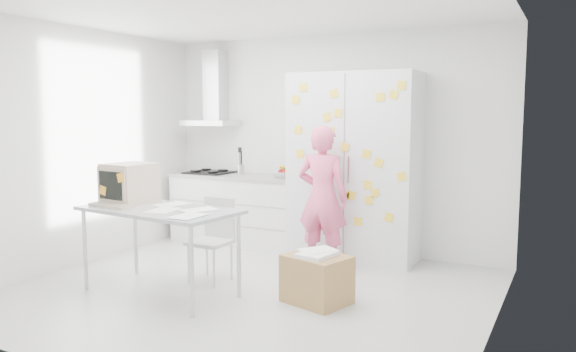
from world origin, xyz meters
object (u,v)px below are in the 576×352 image
at_px(cardboard_box, 317,278).
at_px(desk, 139,195).
at_px(chair, 214,234).
at_px(person, 322,197).

bearing_deg(cardboard_box, desk, -168.01).
bearing_deg(desk, chair, 51.20).
bearing_deg(cardboard_box, person, 111.60).
distance_m(person, desk, 1.98).
bearing_deg(chair, cardboard_box, -6.16).
bearing_deg(person, chair, 48.19).
xyz_separation_m(person, desk, (-1.33, -1.46, 0.13)).
xyz_separation_m(chair, cardboard_box, (1.24, -0.15, -0.26)).
xyz_separation_m(person, cardboard_box, (0.43, -1.09, -0.57)).
relative_size(desk, chair, 1.89).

